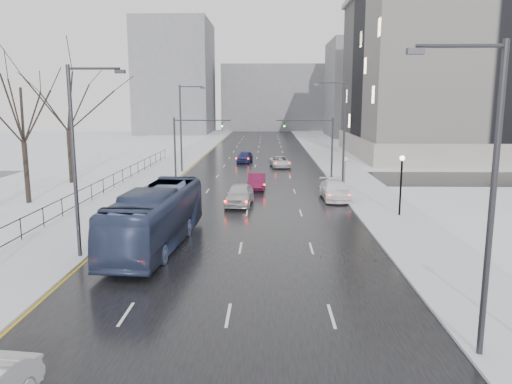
# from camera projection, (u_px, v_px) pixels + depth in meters

# --- Properties ---
(road) EXTENTS (16.00, 150.00, 0.04)m
(road) POSITION_uv_depth(u_px,v_px,m) (256.00, 164.00, 65.56)
(road) COLOR black
(road) RESTS_ON ground
(cross_road) EXTENTS (130.00, 10.00, 0.04)m
(cross_road) POSITION_uv_depth(u_px,v_px,m) (253.00, 178.00, 53.76)
(cross_road) COLOR black
(cross_road) RESTS_ON ground
(sidewalk_left) EXTENTS (5.00, 150.00, 0.16)m
(sidewalk_left) POSITION_uv_depth(u_px,v_px,m) (176.00, 164.00, 65.78)
(sidewalk_left) COLOR silver
(sidewalk_left) RESTS_ON ground
(sidewalk_right) EXTENTS (5.00, 150.00, 0.16)m
(sidewalk_right) POSITION_uv_depth(u_px,v_px,m) (336.00, 164.00, 65.32)
(sidewalk_right) COLOR silver
(sidewalk_right) RESTS_ON ground
(park_strip) EXTENTS (14.00, 150.00, 0.12)m
(park_strip) POSITION_uv_depth(u_px,v_px,m) (105.00, 163.00, 65.99)
(park_strip) COLOR white
(park_strip) RESTS_ON ground
(tree_park_d) EXTENTS (8.75, 8.75, 12.50)m
(tree_park_d) POSITION_uv_depth(u_px,v_px,m) (29.00, 204.00, 40.38)
(tree_park_d) COLOR black
(tree_park_d) RESTS_ON ground
(tree_park_e) EXTENTS (9.45, 9.45, 13.50)m
(tree_park_e) POSITION_uv_depth(u_px,v_px,m) (72.00, 184.00, 50.23)
(tree_park_e) COLOR black
(tree_park_e) RESTS_ON ground
(iron_fence) EXTENTS (0.06, 70.00, 1.30)m
(iron_fence) POSITION_uv_depth(u_px,v_px,m) (68.00, 203.00, 36.18)
(iron_fence) COLOR black
(iron_fence) RESTS_ON sidewalk_left
(streetlight_r_near) EXTENTS (2.95, 0.25, 10.00)m
(streetlight_r_near) POSITION_uv_depth(u_px,v_px,m) (486.00, 188.00, 15.20)
(streetlight_r_near) COLOR #2D2D33
(streetlight_r_near) RESTS_ON ground
(streetlight_r_mid) EXTENTS (2.95, 0.25, 10.00)m
(streetlight_r_mid) POSITION_uv_depth(u_px,v_px,m) (342.00, 130.00, 44.70)
(streetlight_r_mid) COLOR #2D2D33
(streetlight_r_mid) RESTS_ON ground
(streetlight_l_near) EXTENTS (2.95, 0.25, 10.00)m
(streetlight_l_near) POSITION_uv_depth(u_px,v_px,m) (78.00, 153.00, 25.39)
(streetlight_l_near) COLOR #2D2D33
(streetlight_l_near) RESTS_ON ground
(streetlight_l_far) EXTENTS (2.95, 0.25, 10.00)m
(streetlight_l_far) POSITION_uv_depth(u_px,v_px,m) (183.00, 124.00, 56.86)
(streetlight_l_far) COLOR #2D2D33
(streetlight_l_far) RESTS_ON ground
(lamppost_r_mid) EXTENTS (0.36, 0.36, 4.28)m
(lamppost_r_mid) POSITION_uv_depth(u_px,v_px,m) (401.00, 177.00, 35.29)
(lamppost_r_mid) COLOR black
(lamppost_r_mid) RESTS_ON sidewalk_right
(mast_signal_right) EXTENTS (6.10, 0.33, 6.50)m
(mast_signal_right) POSITION_uv_depth(u_px,v_px,m) (322.00, 140.00, 52.86)
(mast_signal_right) COLOR #2D2D33
(mast_signal_right) RESTS_ON ground
(mast_signal_left) EXTENTS (6.10, 0.33, 6.50)m
(mast_signal_left) POSITION_uv_depth(u_px,v_px,m) (185.00, 140.00, 53.18)
(mast_signal_left) COLOR #2D2D33
(mast_signal_left) RESTS_ON ground
(no_uturn_sign) EXTENTS (0.60, 0.06, 2.70)m
(no_uturn_sign) POSITION_uv_depth(u_px,v_px,m) (345.00, 162.00, 49.21)
(no_uturn_sign) COLOR #2D2D33
(no_uturn_sign) RESTS_ON sidewalk_right
(civic_building) EXTENTS (41.00, 31.00, 24.80)m
(civic_building) POSITION_uv_depth(u_px,v_px,m) (491.00, 81.00, 74.57)
(civic_building) COLOR gray
(civic_building) RESTS_ON ground
(bldg_far_right) EXTENTS (24.00, 20.00, 22.00)m
(bldg_far_right) POSITION_uv_depth(u_px,v_px,m) (380.00, 89.00, 117.05)
(bldg_far_right) COLOR slate
(bldg_far_right) RESTS_ON ground
(bldg_far_left) EXTENTS (18.00, 22.00, 28.00)m
(bldg_far_left) POSITION_uv_depth(u_px,v_px,m) (176.00, 78.00, 127.44)
(bldg_far_left) COLOR slate
(bldg_far_left) RESTS_ON ground
(bldg_far_center) EXTENTS (30.00, 18.00, 18.00)m
(bldg_far_center) POSITION_uv_depth(u_px,v_px,m) (276.00, 98.00, 142.52)
(bldg_far_center) COLOR slate
(bldg_far_center) RESTS_ON ground
(bus) EXTENTS (3.67, 12.25, 3.37)m
(bus) POSITION_uv_depth(u_px,v_px,m) (156.00, 217.00, 28.24)
(bus) COLOR navy
(bus) RESTS_ON road
(sedan_center_near) EXTENTS (2.34, 5.12, 1.70)m
(sedan_center_near) POSITION_uv_depth(u_px,v_px,m) (240.00, 194.00, 39.69)
(sedan_center_near) COLOR #BCBBBF
(sedan_center_near) RESTS_ON road
(sedan_right_near) EXTENTS (1.66, 4.44, 1.45)m
(sedan_right_near) POSITION_uv_depth(u_px,v_px,m) (257.00, 181.00, 46.92)
(sedan_right_near) COLOR #5D102E
(sedan_right_near) RESTS_ON road
(sedan_right_cross) EXTENTS (2.82, 5.08, 1.34)m
(sedan_right_cross) POSITION_uv_depth(u_px,v_px,m) (280.00, 162.00, 62.38)
(sedan_right_cross) COLOR silver
(sedan_right_cross) RESTS_ON road
(sedan_right_far) EXTENTS (2.42, 5.49, 1.57)m
(sedan_right_far) POSITION_uv_depth(u_px,v_px,m) (335.00, 190.00, 41.96)
(sedan_right_far) COLOR white
(sedan_right_far) RESTS_ON road
(sedan_center_far) EXTENTS (2.29, 4.58, 1.50)m
(sedan_center_far) POSITION_uv_depth(u_px,v_px,m) (245.00, 157.00, 67.29)
(sedan_center_far) COLOR navy
(sedan_center_far) RESTS_ON road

